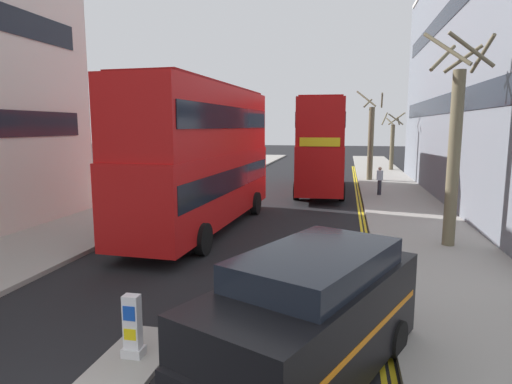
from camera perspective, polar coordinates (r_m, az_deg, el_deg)
sidewalk_right at (r=20.27m, az=19.89°, el=-3.27°), size 4.00×80.00×0.14m
sidewalk_left at (r=22.41m, az=-15.13°, el=-1.95°), size 4.00×80.00×0.14m
kerb_line_outer at (r=18.13m, az=14.18°, el=-4.60°), size 0.10×56.00×0.01m
kerb_line_inner at (r=18.12m, az=13.67°, el=-4.58°), size 0.10×56.00×0.01m
traffic_island at (r=8.40m, az=-15.73°, el=-20.29°), size 1.10×2.20×0.10m
keep_left_bollard at (r=8.15m, az=-15.90°, el=-16.85°), size 0.36×0.28×1.11m
double_decker_bus_away at (r=17.11m, az=-6.95°, el=5.08°), size 3.17×10.91×5.64m
double_decker_bus_oncoming at (r=27.35m, az=8.47°, el=6.36°), size 3.17×10.91×5.64m
taxi_minivan at (r=7.19m, az=6.94°, el=-16.10°), size 3.68×5.15×2.12m
pedestrian_far at (r=26.01m, az=15.92°, el=1.49°), size 0.34×0.22×1.62m
street_tree_near at (r=41.54m, az=17.43°, el=6.19°), size 2.14×1.97×5.20m
street_tree_mid at (r=15.50m, az=24.61°, el=5.27°), size 2.03×2.11×6.85m
street_tree_far at (r=33.16m, az=14.83°, el=6.51°), size 1.93×1.83×6.47m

